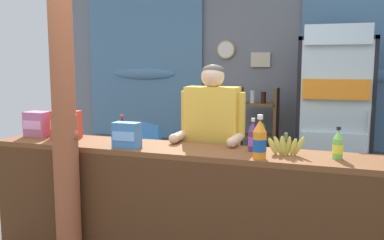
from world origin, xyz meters
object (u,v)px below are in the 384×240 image
(snack_box_biscuit, at_px, (127,135))
(banana_bunch, at_px, (286,146))
(soda_bottle_cola, at_px, (122,129))
(shopkeeper, at_px, (212,135))
(snack_box_wafer, at_px, (38,124))
(drink_fridge, at_px, (335,112))
(soda_bottle_grape_soda, at_px, (253,137))
(timber_post, at_px, (64,122))
(plastic_lawn_chair, at_px, (142,156))
(soda_bottle_orange_soda, at_px, (260,140))
(bottle_shelf_rack, at_px, (257,140))
(soda_bottle_lime_soda, at_px, (338,145))
(stall_counter, at_px, (187,202))
(snack_box_crackers, at_px, (66,125))

(snack_box_biscuit, relative_size, banana_bunch, 0.75)
(soda_bottle_cola, height_order, snack_box_biscuit, soda_bottle_cola)
(shopkeeper, xyz_separation_m, snack_box_wafer, (-1.48, -0.33, 0.06))
(drink_fridge, xyz_separation_m, soda_bottle_grape_soda, (-0.54, -1.74, -0.01))
(timber_post, xyz_separation_m, plastic_lawn_chair, (-0.31, 1.88, -0.68))
(soda_bottle_orange_soda, height_order, snack_box_wafer, soda_bottle_orange_soda)
(bottle_shelf_rack, xyz_separation_m, banana_bunch, (0.56, -2.01, 0.35))
(bottle_shelf_rack, distance_m, soda_bottle_lime_soda, 2.24)
(timber_post, distance_m, plastic_lawn_chair, 2.02)
(soda_bottle_lime_soda, bearing_deg, stall_counter, -174.05)
(snack_box_crackers, distance_m, banana_bunch, 1.83)
(banana_bunch, bearing_deg, drink_fridge, 80.43)
(soda_bottle_lime_soda, bearing_deg, drink_fridge, 91.21)
(soda_bottle_grape_soda, distance_m, banana_bunch, 0.25)
(shopkeeper, distance_m, snack_box_crackers, 1.24)
(soda_bottle_grape_soda, bearing_deg, bottle_shelf_rack, 99.41)
(soda_bottle_grape_soda, relative_size, snack_box_crackers, 1.04)
(soda_bottle_cola, height_order, snack_box_wafer, snack_box_wafer)
(soda_bottle_orange_soda, bearing_deg, stall_counter, 173.06)
(soda_bottle_cola, distance_m, snack_box_wafer, 0.77)
(snack_box_wafer, height_order, banana_bunch, snack_box_wafer)
(soda_bottle_lime_soda, bearing_deg, bottle_shelf_rack, 114.13)
(timber_post, distance_m, bottle_shelf_rack, 2.60)
(soda_bottle_cola, relative_size, snack_box_crackers, 0.87)
(bottle_shelf_rack, height_order, snack_box_crackers, bottle_shelf_rack)
(soda_bottle_grape_soda, bearing_deg, banana_bunch, -11.04)
(stall_counter, distance_m, snack_box_biscuit, 0.67)
(timber_post, distance_m, snack_box_crackers, 0.50)
(timber_post, xyz_separation_m, shopkeeper, (0.91, 0.73, -0.17))
(timber_post, xyz_separation_m, drink_fridge, (1.85, 2.13, -0.09))
(timber_post, height_order, drink_fridge, timber_post)
(soda_bottle_orange_soda, bearing_deg, soda_bottle_grape_soda, 111.81)
(stall_counter, height_order, soda_bottle_cola, soda_bottle_cola)
(timber_post, xyz_separation_m, bottle_shelf_rack, (0.99, 2.35, -0.49))
(snack_box_wafer, bearing_deg, bottle_shelf_rack, 51.35)
(drink_fridge, xyz_separation_m, soda_bottle_orange_soda, (-0.45, -1.96, 0.01))
(soda_bottle_orange_soda, relative_size, banana_bunch, 1.10)
(timber_post, height_order, snack_box_crackers, timber_post)
(bottle_shelf_rack, xyz_separation_m, snack_box_biscuit, (-0.59, -2.16, 0.38))
(stall_counter, distance_m, timber_post, 1.07)
(soda_bottle_grape_soda, xyz_separation_m, snack_box_biscuit, (-0.91, -0.19, -0.01))
(timber_post, height_order, snack_box_wafer, timber_post)
(soda_bottle_lime_soda, bearing_deg, snack_box_crackers, 178.41)
(bottle_shelf_rack, distance_m, snack_box_wafer, 2.53)
(bottle_shelf_rack, xyz_separation_m, snack_box_wafer, (-1.56, -1.95, 0.39))
(drink_fridge, distance_m, soda_bottle_grape_soda, 1.82)
(bottle_shelf_rack, height_order, snack_box_wafer, bottle_shelf_rack)
(plastic_lawn_chair, distance_m, snack_box_wafer, 1.60)
(soda_bottle_orange_soda, relative_size, snack_box_wafer, 1.39)
(soda_bottle_lime_soda, relative_size, snack_box_wafer, 1.02)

